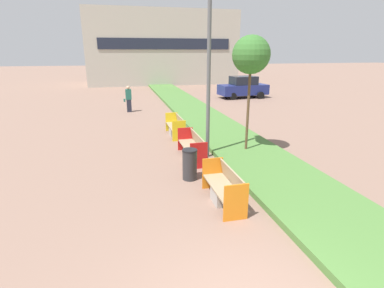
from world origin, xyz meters
TOP-DOWN VIEW (x-y plane):
  - planter_grass_strip at (3.20, 12.00)m, footprint 2.80×120.00m
  - building_backdrop at (4.00, 36.23)m, footprint 17.92×7.43m
  - bench_orange_frame at (0.94, 3.86)m, footprint 0.65×1.90m
  - bench_red_frame at (0.94, 7.44)m, footprint 0.65×2.20m
  - bench_yellow_frame at (0.94, 10.79)m, footprint 0.65×1.97m
  - litter_bin at (0.39, 5.57)m, footprint 0.48×0.48m
  - street_lamp_post at (1.55, 7.49)m, footprint 0.24×0.44m
  - sapling_tree_near at (3.16, 7.53)m, footprint 1.40×1.40m
  - pedestrian_walking at (-1.02, 17.33)m, footprint 0.53×0.24m
  - parked_car_distant at (8.92, 21.48)m, footprint 4.33×2.10m

SIDE VIEW (x-z plane):
  - planter_grass_strip at x=3.20m, z-range 0.00..0.18m
  - bench_orange_frame at x=0.94m, z-range -0.11..0.83m
  - bench_yellow_frame at x=0.94m, z-range -0.11..0.83m
  - bench_red_frame at x=0.94m, z-range -0.10..0.84m
  - litter_bin at x=0.39m, z-range 0.00..0.99m
  - pedestrian_walking at x=-1.02m, z-range 0.02..1.76m
  - parked_car_distant at x=8.92m, z-range -0.02..1.84m
  - sapling_tree_near at x=3.16m, z-range 1.52..6.01m
  - street_lamp_post at x=1.55m, z-range 0.38..7.24m
  - building_backdrop at x=4.00m, z-range 0.00..8.58m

